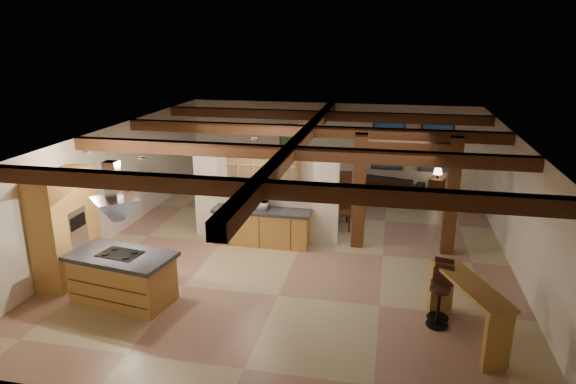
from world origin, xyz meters
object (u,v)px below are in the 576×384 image
dining_table (316,208)px  sofa (391,184)px  bar_counter (468,300)px  kitchen_island (123,277)px

dining_table → sofa: dining_table is taller
dining_table → sofa: (2.11, 3.01, -0.02)m
bar_counter → kitchen_island: bearing=-180.0°
kitchen_island → sofa: (5.19, 8.56, -0.21)m
dining_table → bar_counter: (3.51, -5.55, 0.40)m
kitchen_island → bar_counter: 6.60m
sofa → bar_counter: bearing=115.5°
kitchen_island → dining_table: size_ratio=1.19×
kitchen_island → dining_table: 6.35m
dining_table → sofa: 3.67m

